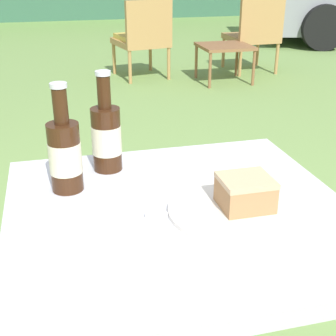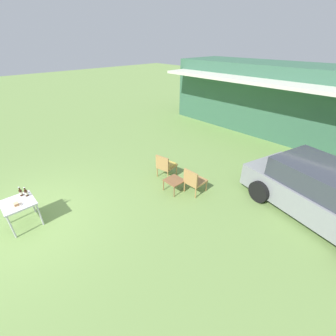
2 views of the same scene
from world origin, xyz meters
name	(u,v)px [view 1 (image 1 of 2)]	position (x,y,z in m)	size (l,w,h in m)	color
wicker_chair_cushioned	(142,37)	(0.73, 4.07, 0.43)	(0.58, 0.63, 0.81)	#B2844C
wicker_chair_plain	(254,32)	(1.98, 4.05, 0.44)	(0.50, 0.56, 0.81)	#B2844C
garden_side_table	(225,49)	(1.51, 3.70, 0.34)	(0.51, 0.50, 0.38)	brown
patio_table	(179,240)	(0.00, 0.00, 0.61)	(0.72, 0.69, 0.69)	silver
cake_on_plate	(237,201)	(0.11, -0.04, 0.71)	(0.26, 0.26, 0.08)	silver
cola_bottle_near	(106,136)	(-0.12, 0.24, 0.77)	(0.07, 0.07, 0.25)	#381E0F
cola_bottle_far	(65,154)	(-0.22, 0.15, 0.77)	(0.07, 0.07, 0.25)	#381E0F
fork	(186,212)	(0.01, -0.03, 0.69)	(0.17, 0.02, 0.01)	silver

